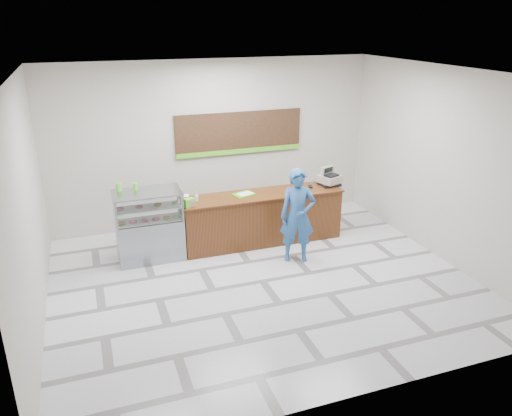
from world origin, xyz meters
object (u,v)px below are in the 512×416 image
object	(u,v)px
display_case	(149,225)
cash_register	(329,178)
serving_tray	(244,194)
customer	(298,216)
sales_counter	(262,218)

from	to	relation	value
display_case	cash_register	world-z (taller)	cash_register
serving_tray	customer	world-z (taller)	customer
cash_register	serving_tray	world-z (taller)	cash_register
display_case	serving_tray	distance (m)	1.91
sales_counter	display_case	world-z (taller)	display_case
cash_register	customer	bearing A→B (deg)	-159.42
sales_counter	cash_register	bearing A→B (deg)	2.28
cash_register	customer	xyz separation A→B (m)	(-1.16, -1.03, -0.28)
sales_counter	serving_tray	xyz separation A→B (m)	(-0.35, 0.05, 0.52)
sales_counter	display_case	xyz separation A→B (m)	(-2.22, -0.00, 0.16)
serving_tray	customer	bearing A→B (deg)	-73.68
display_case	cash_register	size ratio (longest dim) A/B	2.60
customer	cash_register	bearing A→B (deg)	61.48
cash_register	display_case	bearing A→B (deg)	159.85
display_case	customer	bearing A→B (deg)	-20.71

